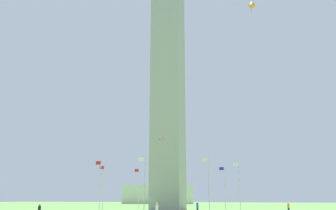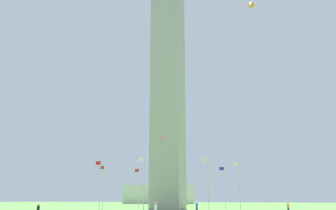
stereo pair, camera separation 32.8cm
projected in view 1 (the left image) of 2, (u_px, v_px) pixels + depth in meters
The scene contains 16 objects.
ground_plane at pixel (168, 210), 71.66m from camera, with size 260.00×260.00×0.00m, color #548C3D.
obelisk_monument at pixel (168, 76), 78.26m from camera, with size 5.98×5.98×54.33m.
flagpole_n at pixel (103, 185), 76.55m from camera, with size 1.12×0.14×8.85m.
flagpole_ne at pixel (100, 183), 66.34m from camera, with size 1.12×0.14×8.85m.
flagpole_e at pixel (144, 181), 59.94m from camera, with size 1.12×0.14×8.85m.
flagpole_se at pixel (208, 182), 61.10m from camera, with size 1.12×0.14×8.85m.
flagpole_s at pixel (239, 184), 69.14m from camera, with size 1.12×0.14×8.85m.
flagpole_sw at pixel (224, 185), 79.35m from camera, with size 1.12×0.14×8.85m.
flagpole_w at pixel (184, 186), 85.75m from camera, with size 1.12×0.14×8.85m.
flagpole_nw at pixel (138, 186), 84.59m from camera, with size 1.12×0.14×8.85m.
person_orange_shirt at pixel (289, 208), 54.95m from camera, with size 0.32×0.32×1.66m.
person_blue_shirt at pixel (197, 208), 51.95m from camera, with size 0.32×0.32×1.77m.
person_white_shirt at pixel (157, 210), 42.08m from camera, with size 0.32×0.32×1.72m.
kite_orange_delta at pixel (251, 5), 55.63m from camera, with size 1.14×1.32×1.90m.
kite_pink_diamond at pixel (162, 139), 62.32m from camera, with size 1.16×1.22×1.61m.
distant_building at pixel (158, 195), 147.51m from camera, with size 26.17×11.67×7.16m.
Camera 1 is at (-20.56, 71.53, 2.21)m, focal length 39.77 mm.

